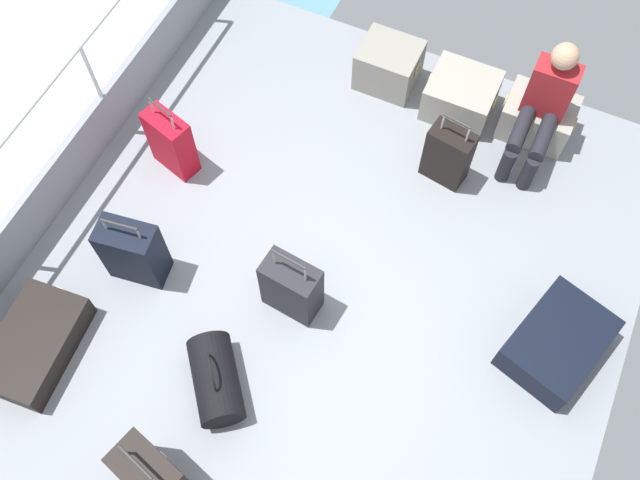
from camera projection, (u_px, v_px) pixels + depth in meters
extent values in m
cube|color=gray|center=(314.00, 301.00, 5.24)|extent=(4.40, 5.20, 0.06)
cube|color=gray|center=(60.00, 179.00, 5.43)|extent=(0.06, 5.20, 0.45)
cylinder|color=silver|center=(99.00, 92.00, 5.47)|extent=(0.04, 0.04, 1.00)
cylinder|color=silver|center=(22.00, 118.00, 4.74)|extent=(0.04, 4.16, 0.04)
cube|color=gray|center=(389.00, 65.00, 5.98)|extent=(0.49, 0.43, 0.39)
torus|color=tan|center=(361.00, 49.00, 5.96)|extent=(0.02, 0.12, 0.12)
torus|color=tan|center=(418.00, 69.00, 5.86)|extent=(0.02, 0.12, 0.12)
cube|color=gray|center=(461.00, 96.00, 5.86)|extent=(0.55, 0.50, 0.35)
torus|color=tan|center=(430.00, 79.00, 5.85)|extent=(0.02, 0.12, 0.12)
torus|color=tan|center=(495.00, 102.00, 5.75)|extent=(0.02, 0.12, 0.12)
cube|color=gray|center=(537.00, 118.00, 5.75)|extent=(0.55, 0.42, 0.35)
torus|color=tan|center=(506.00, 100.00, 5.75)|extent=(0.02, 0.12, 0.12)
torus|color=tan|center=(574.00, 124.00, 5.64)|extent=(0.02, 0.12, 0.12)
cube|color=maroon|center=(551.00, 89.00, 5.36)|extent=(0.34, 0.20, 0.48)
sphere|color=tan|center=(565.00, 56.00, 5.04)|extent=(0.20, 0.20, 0.20)
cylinder|color=black|center=(543.00, 138.00, 5.40)|extent=(0.12, 0.40, 0.12)
cylinder|color=black|center=(528.00, 173.00, 5.51)|extent=(0.11, 0.11, 0.35)
cylinder|color=black|center=(521.00, 130.00, 5.43)|extent=(0.12, 0.40, 0.12)
cylinder|color=black|center=(506.00, 165.00, 5.54)|extent=(0.11, 0.11, 0.35)
cube|color=black|center=(152.00, 476.00, 4.35)|extent=(0.48, 0.37, 0.59)
cylinder|color=#A5A8AD|center=(123.00, 450.00, 4.06)|extent=(0.02, 0.02, 0.17)
cylinder|color=#A5A8AD|center=(154.00, 480.00, 3.98)|extent=(0.02, 0.02, 0.17)
cylinder|color=#2D2D2D|center=(135.00, 463.00, 3.94)|extent=(0.27, 0.09, 0.02)
cube|color=white|center=(164.00, 455.00, 4.28)|extent=(0.05, 0.02, 0.08)
cube|color=black|center=(133.00, 252.00, 5.06)|extent=(0.45, 0.30, 0.59)
cylinder|color=#A5A8AD|center=(104.00, 224.00, 4.76)|extent=(0.02, 0.02, 0.12)
cylinder|color=#A5A8AD|center=(138.00, 233.00, 4.73)|extent=(0.02, 0.02, 0.12)
cylinder|color=#2D2D2D|center=(119.00, 225.00, 4.69)|extent=(0.27, 0.06, 0.02)
cube|color=green|center=(136.00, 228.00, 4.99)|extent=(0.05, 0.01, 0.08)
cube|color=black|center=(557.00, 343.00, 4.91)|extent=(0.73, 0.88, 0.27)
cube|color=silver|center=(589.00, 303.00, 5.00)|extent=(0.05, 0.02, 0.08)
cube|color=black|center=(448.00, 155.00, 5.47)|extent=(0.37, 0.25, 0.54)
cylinder|color=#A5A8AD|center=(443.00, 121.00, 5.19)|extent=(0.02, 0.02, 0.16)
cylinder|color=#A5A8AD|center=(468.00, 134.00, 5.13)|extent=(0.02, 0.02, 0.16)
cylinder|color=#2D2D2D|center=(457.00, 121.00, 5.09)|extent=(0.23, 0.06, 0.02)
cube|color=white|center=(457.00, 137.00, 5.41)|extent=(0.05, 0.01, 0.08)
cube|color=black|center=(35.00, 344.00, 4.93)|extent=(0.56, 0.85, 0.23)
cube|color=silver|center=(61.00, 290.00, 5.06)|extent=(0.05, 0.01, 0.08)
cube|color=#B70C1E|center=(171.00, 143.00, 5.51)|extent=(0.41, 0.28, 0.58)
cylinder|color=#A5A8AD|center=(151.00, 106.00, 5.21)|extent=(0.02, 0.02, 0.15)
cylinder|color=#A5A8AD|center=(172.00, 122.00, 5.15)|extent=(0.02, 0.02, 0.15)
cylinder|color=#2D2D2D|center=(160.00, 107.00, 5.11)|extent=(0.24, 0.09, 0.02)
cube|color=green|center=(178.00, 128.00, 5.46)|extent=(0.05, 0.02, 0.08)
cube|color=black|center=(292.00, 287.00, 4.95)|extent=(0.42, 0.27, 0.55)
cylinder|color=#A5A8AD|center=(274.00, 257.00, 4.66)|extent=(0.02, 0.02, 0.18)
cylinder|color=#A5A8AD|center=(305.00, 274.00, 4.60)|extent=(0.02, 0.02, 0.18)
cylinder|color=#2D2D2D|center=(289.00, 260.00, 4.55)|extent=(0.26, 0.05, 0.02)
cube|color=green|center=(300.00, 270.00, 4.94)|extent=(0.05, 0.01, 0.08)
cylinder|color=black|center=(216.00, 379.00, 4.77)|extent=(0.61, 0.65, 0.31)
torus|color=black|center=(213.00, 373.00, 4.63)|extent=(0.18, 0.21, 0.26)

